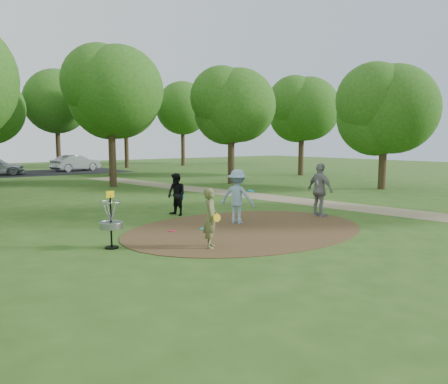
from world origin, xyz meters
TOP-DOWN VIEW (x-y plane):
  - ground at (0.00, 0.00)m, footprint 100.00×100.00m
  - dirt_clearing at (0.00, 0.00)m, footprint 8.40×8.40m
  - footpath at (6.50, 2.00)m, footprint 7.55×39.89m
  - parking_lot at (2.00, 30.00)m, footprint 14.00×8.00m
  - player_observer_with_disc at (-2.39, -1.29)m, footprint 0.67×0.70m
  - player_throwing_with_disc at (0.38, 0.94)m, footprint 1.35×1.39m
  - player_walking_with_disc at (-0.41, 3.62)m, footprint 0.73×0.88m
  - player_waiting_with_disc at (3.69, 0.07)m, footprint 0.59×1.23m
  - disc_ground_cyan at (-1.17, 0.81)m, footprint 0.22×0.22m
  - disc_ground_red at (-2.13, 1.13)m, footprint 0.22×0.22m
  - car_right at (5.08, 30.41)m, footprint 4.81×2.77m
  - disc_golf_basket at (-4.50, 0.30)m, footprint 0.63×0.63m
  - tree_ring at (2.27, 9.02)m, footprint 37.11×46.31m

SIDE VIEW (x-z plane):
  - ground at x=0.00m, z-range 0.00..0.00m
  - parking_lot at x=2.00m, z-range 0.00..0.01m
  - footpath at x=6.50m, z-range 0.00..0.01m
  - dirt_clearing at x=0.00m, z-range 0.00..0.02m
  - disc_ground_cyan at x=-1.17m, z-range 0.02..0.04m
  - disc_ground_red at x=-2.13m, z-range 0.02..0.04m
  - car_right at x=5.08m, z-range 0.00..1.50m
  - player_observer_with_disc at x=-2.39m, z-range 0.00..1.62m
  - player_walking_with_disc at x=-0.41m, z-range 0.00..1.62m
  - disc_golf_basket at x=-4.50m, z-range 0.10..1.64m
  - player_throwing_with_disc at x=0.38m, z-range 0.00..1.87m
  - player_waiting_with_disc at x=3.69m, z-range 0.00..2.03m
  - tree_ring at x=2.27m, z-range 0.40..10.26m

